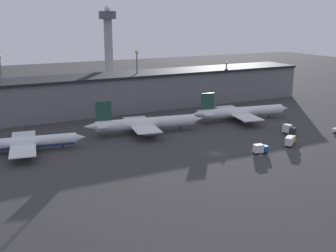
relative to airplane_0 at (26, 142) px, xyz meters
name	(u,v)px	position (x,y,z in m)	size (l,w,h in m)	color
ground	(216,154)	(56.15, -30.70, -3.33)	(600.00, 600.00, 0.00)	#383538
terminal_building	(130,91)	(56.15, 46.05, 5.59)	(190.08, 22.61, 17.72)	slate
airplane_0	(26,142)	(0.00, 0.00, 0.00)	(39.51, 31.69, 13.72)	white
airplane_1	(145,124)	(45.36, 3.28, 0.48)	(48.12, 27.93, 13.70)	white
airplane_2	(241,112)	(91.26, 3.21, 0.34)	(47.37, 31.27, 13.06)	white
service_vehicle_0	(260,149)	(69.14, -37.66, -1.47)	(5.22, 2.91, 3.37)	#195199
service_vehicle_2	(290,140)	(84.75, -34.83, -1.41)	(7.46, 6.30, 3.43)	gold
service_vehicle_3	(289,129)	(94.27, -23.75, -1.24)	(3.45, 5.30, 3.86)	#282D38
lamp_post_0	(2,81)	(-1.78, 45.19, 14.83)	(1.80, 1.80, 29.12)	slate
lamp_post_1	(137,73)	(59.78, 45.19, 14.67)	(1.80, 1.80, 28.83)	slate
lamp_post_2	(226,75)	(111.79, 45.19, 10.27)	(1.80, 1.80, 20.86)	slate
control_tower	(109,47)	(55.14, 72.51, 25.26)	(9.00, 9.00, 49.70)	#99999E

